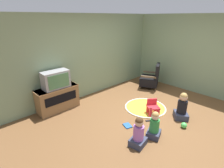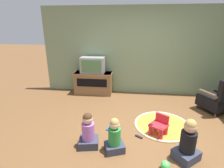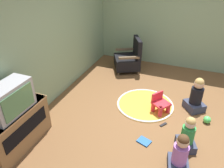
{
  "view_description": "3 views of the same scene",
  "coord_description": "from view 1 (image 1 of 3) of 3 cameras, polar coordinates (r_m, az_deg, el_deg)",
  "views": [
    {
      "loc": [
        -3.37,
        -2.19,
        2.42
      ],
      "look_at": [
        -0.66,
        0.66,
        0.9
      ],
      "focal_mm": 28.0,
      "sensor_mm": 36.0,
      "label": 1
    },
    {
      "loc": [
        -0.33,
        -2.95,
        1.99
      ],
      "look_at": [
        -0.78,
        0.77,
        0.72
      ],
      "focal_mm": 28.0,
      "sensor_mm": 36.0,
      "label": 2
    },
    {
      "loc": [
        -3.33,
        -0.39,
        2.64
      ],
      "look_at": [
        -0.49,
        0.74,
        0.85
      ],
      "focal_mm": 35.0,
      "sensor_mm": 36.0,
      "label": 3
    }
  ],
  "objects": [
    {
      "name": "wall_back",
      "position": [
        5.55,
        -8.02,
        8.89
      ],
      "size": [
        5.57,
        0.12,
        2.52
      ],
      "color": "gray",
      "rests_on": "ground_plane"
    },
    {
      "name": "book",
      "position": [
        4.26,
        5.07,
        -13.38
      ],
      "size": [
        0.22,
        0.25,
        0.02
      ],
      "rotation": [
        0.0,
        0.0,
        1.24
      ],
      "color": "#235699",
      "rests_on": "ground_plane"
    },
    {
      "name": "wall_right",
      "position": [
        6.27,
        28.81,
        7.9
      ],
      "size": [
        0.12,
        5.29,
        2.52
      ],
      "color": "gray",
      "rests_on": "ground_plane"
    },
    {
      "name": "child_watching_left",
      "position": [
        3.89,
        13.64,
        -13.21
      ],
      "size": [
        0.38,
        0.36,
        0.6
      ],
      "rotation": [
        0.0,
        0.0,
        0.35
      ],
      "color": "#33384C",
      "rests_on": "ground_plane"
    },
    {
      "name": "television",
      "position": [
        4.77,
        -17.87,
        1.36
      ],
      "size": [
        0.69,
        0.35,
        0.46
      ],
      "color": "#939399",
      "rests_on": "tv_cabinet"
    },
    {
      "name": "tv_cabinet",
      "position": [
        4.99,
        -17.31,
        -4.48
      ],
      "size": [
        1.12,
        0.44,
        0.66
      ],
      "color": "brown",
      "rests_on": "ground_plane"
    },
    {
      "name": "play_mat",
      "position": [
        5.09,
        10.81,
        -7.52
      ],
      "size": [
        1.16,
        1.16,
        0.04
      ],
      "color": "gold",
      "rests_on": "ground_plane"
    },
    {
      "name": "child_watching_center",
      "position": [
        4.73,
        21.89,
        -7.12
      ],
      "size": [
        0.47,
        0.47,
        0.7
      ],
      "rotation": [
        0.0,
        0.0,
        0.68
      ],
      "color": "#33384C",
      "rests_on": "ground_plane"
    },
    {
      "name": "child_watching_right",
      "position": [
        3.6,
        8.64,
        -15.67
      ],
      "size": [
        0.37,
        0.34,
        0.64
      ],
      "rotation": [
        0.0,
        0.0,
        0.19
      ],
      "color": "#33384C",
      "rests_on": "ground_plane"
    },
    {
      "name": "black_armchair",
      "position": [
        6.43,
        12.53,
        1.69
      ],
      "size": [
        0.85,
        0.84,
        0.88
      ],
      "rotation": [
        0.0,
        0.0,
        3.63
      ],
      "color": "brown",
      "rests_on": "ground_plane"
    },
    {
      "name": "yellow_kid_chair",
      "position": [
        4.77,
        13.2,
        -7.65
      ],
      "size": [
        0.4,
        0.4,
        0.39
      ],
      "rotation": [
        0.0,
        0.0,
        -0.63
      ],
      "color": "red",
      "rests_on": "ground_plane"
    },
    {
      "name": "toy_ball",
      "position": [
        4.48,
        22.43,
        -12.35
      ],
      "size": [
        0.13,
        0.13,
        0.13
      ],
      "color": "#4CCC59",
      "rests_on": "ground_plane"
    },
    {
      "name": "ground_plane",
      "position": [
        4.69,
        11.63,
        -10.38
      ],
      "size": [
        30.0,
        30.0,
        0.0
      ],
      "primitive_type": "plane",
      "color": "brown"
    },
    {
      "name": "remote_control",
      "position": [
        4.51,
        11.85,
        -11.66
      ],
      "size": [
        0.15,
        0.12,
        0.02
      ],
      "rotation": [
        0.0,
        0.0,
        2.56
      ],
      "color": "black",
      "rests_on": "ground_plane"
    }
  ]
}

